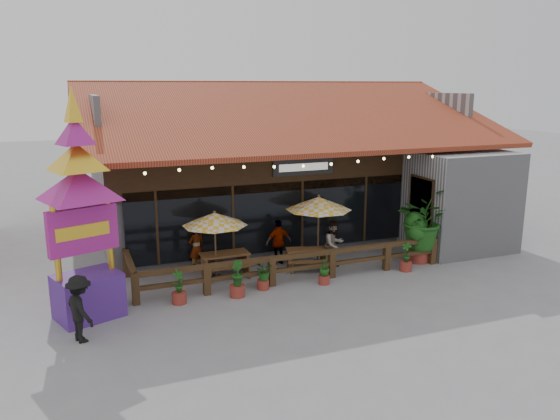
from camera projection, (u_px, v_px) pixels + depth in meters
name	position (u px, v px, depth m)	size (l,w,h in m)	color
ground	(338.00, 271.00, 17.82)	(100.00, 100.00, 0.00)	gray
restaurant_building	(274.00, 174.00, 23.42)	(15.50, 14.73, 6.09)	#A4A4A9
patio_railing	(277.00, 263.00, 16.64)	(10.00, 2.60, 0.92)	#442E18
umbrella_left	(215.00, 219.00, 16.76)	(2.57, 2.57, 2.16)	brown
umbrella_right	(319.00, 204.00, 18.16)	(2.95, 2.95, 2.36)	brown
picnic_table_left	(225.00, 260.00, 17.30)	(1.52, 1.31, 0.73)	brown
picnic_table_right	(307.00, 255.00, 17.94)	(1.64, 1.50, 0.66)	brown
thai_sign_tower	(79.00, 191.00, 13.51)	(3.01, 3.01, 6.36)	#4C2382
tropical_plant	(420.00, 220.00, 18.40)	(2.32, 2.40, 2.55)	maroon
diner_a	(197.00, 248.00, 17.67)	(0.56, 0.37, 1.53)	#322010
diner_b	(334.00, 244.00, 17.92)	(0.78, 0.61, 1.61)	#322010
diner_c	(279.00, 242.00, 18.33)	(0.90, 0.37, 1.54)	#322010
pedestrian	(80.00, 309.00, 12.74)	(1.05, 0.60, 1.62)	black
planter_a	(179.00, 289.00, 15.06)	(0.42, 0.40, 0.99)	maroon
planter_b	(237.00, 281.00, 15.53)	(0.43, 0.43, 1.07)	maroon
planter_c	(263.00, 273.00, 16.09)	(0.69, 0.70, 0.87)	maroon
planter_d	(324.00, 271.00, 16.53)	(0.44, 0.44, 0.83)	maroon
planter_e	(406.00, 259.00, 17.71)	(0.39, 0.41, 0.96)	maroon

